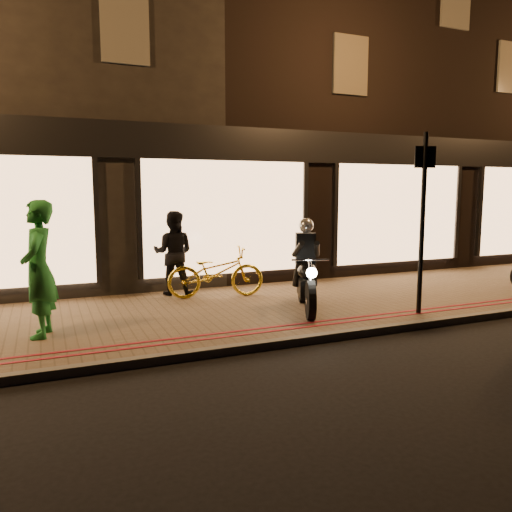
% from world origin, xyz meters
% --- Properties ---
extents(ground, '(90.00, 90.00, 0.00)m').
position_xyz_m(ground, '(0.00, 0.00, 0.00)').
color(ground, black).
rests_on(ground, ground).
extents(sidewalk, '(50.00, 4.00, 0.12)m').
position_xyz_m(sidewalk, '(0.00, 2.00, 0.06)').
color(sidewalk, brown).
rests_on(sidewalk, ground).
extents(kerb_stone, '(50.00, 0.14, 0.12)m').
position_xyz_m(kerb_stone, '(0.00, 0.05, 0.06)').
color(kerb_stone, '#59544C').
rests_on(kerb_stone, ground).
extents(red_kerb_lines, '(50.00, 0.26, 0.01)m').
position_xyz_m(red_kerb_lines, '(0.00, 0.55, 0.12)').
color(red_kerb_lines, maroon).
rests_on(red_kerb_lines, sidewalk).
extents(building_row, '(48.00, 10.11, 8.50)m').
position_xyz_m(building_row, '(-0.00, 8.99, 4.25)').
color(building_row, black).
rests_on(building_row, ground).
extents(motorcycle, '(0.92, 1.84, 1.59)m').
position_xyz_m(motorcycle, '(0.54, 1.44, 0.73)').
color(motorcycle, black).
rests_on(motorcycle, sidewalk).
extents(sign_post, '(0.34, 0.13, 3.00)m').
position_xyz_m(sign_post, '(2.19, 0.49, 1.80)').
color(sign_post, black).
rests_on(sign_post, sidewalk).
extents(bicycle_gold, '(1.94, 0.95, 0.98)m').
position_xyz_m(bicycle_gold, '(-0.57, 3.04, 0.61)').
color(bicycle_gold, yellow).
rests_on(bicycle_gold, sidewalk).
extents(person_green, '(0.57, 0.77, 1.93)m').
position_xyz_m(person_green, '(-3.68, 1.52, 1.09)').
color(person_green, '#227F33').
rests_on(person_green, sidewalk).
extents(person_dark, '(0.99, 0.90, 1.66)m').
position_xyz_m(person_dark, '(-1.25, 3.63, 0.95)').
color(person_dark, black).
rests_on(person_dark, sidewalk).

